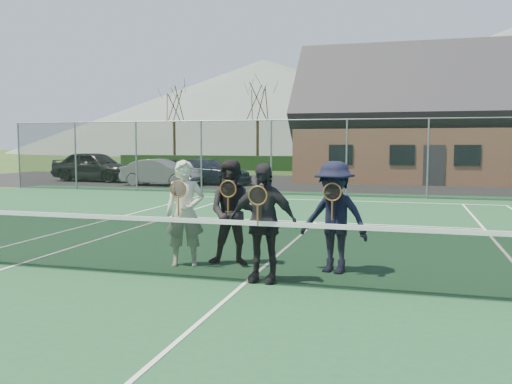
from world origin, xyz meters
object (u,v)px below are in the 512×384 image
player_a (185,213)px  player_b (233,213)px  clubhouse (442,108)px  car_b (161,173)px  car_a (95,166)px  car_c (209,172)px  player_d (334,217)px  tennis_net (245,249)px  player_c (263,222)px

player_a → player_b: bearing=19.2°
clubhouse → player_a: 23.95m
player_a → car_b: bearing=117.0°
car_a → car_c: car_a is taller
car_b → player_d: player_d is taller
clubhouse → player_d: 23.33m
tennis_net → player_d: size_ratio=6.49×
player_b → clubhouse: bearing=78.7°
car_a → player_b: bearing=-135.7°
car_a → player_d: bearing=-132.4°
tennis_net → player_c: 0.48m
car_c → player_a: bearing=-153.9°
car_b → tennis_net: car_b is taller
player_a → player_b: (0.78, 0.27, -0.00)m
car_c → clubhouse: size_ratio=0.29×
tennis_net → player_d: (1.18, 1.05, 0.38)m
player_b → player_d: size_ratio=1.00×
car_a → clubhouse: bearing=-66.4°
player_a → player_c: size_ratio=1.00×
car_a → player_b: 21.88m
tennis_net → player_d: player_d is taller
car_c → player_d: player_d is taller
tennis_net → player_c: player_c is taller
car_a → car_b: car_a is taller
car_c → player_b: (6.79, -16.80, 0.27)m
player_c → player_a: bearing=156.7°
clubhouse → player_c: clubhouse is taller
car_b → clubhouse: bearing=-57.4°
tennis_net → player_a: size_ratio=6.49×
car_c → player_a: (6.01, -17.07, 0.27)m
clubhouse → player_c: (-3.79, -23.81, -3.07)m
car_c → tennis_net: car_c is taller
car_a → tennis_net: (14.08, -18.33, -0.28)m
car_a → player_c: bearing=-135.6°
player_a → player_b: size_ratio=1.00×
car_c → player_d: size_ratio=2.49×
car_b → car_c: size_ratio=0.88×
car_b → clubhouse: (13.31, 7.45, 3.34)m
clubhouse → player_c: size_ratio=8.67×
car_a → clubhouse: 19.21m
car_c → player_a: player_a is taller
player_a → car_c: bearing=109.4°
car_c → player_c: size_ratio=2.49×
clubhouse → player_d: (-2.82, -22.95, -3.07)m
player_a → player_d: size_ratio=1.00×
player_b → player_c: (0.77, -0.94, 0.00)m
car_c → tennis_net: bearing=-151.0°
tennis_net → player_c: size_ratio=6.49×
car_b → player_a: bearing=-149.7°
tennis_net → car_c: bearing=112.3°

